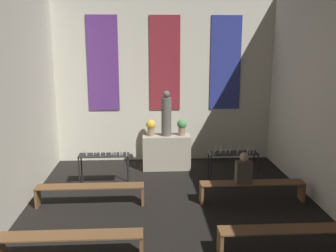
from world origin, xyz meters
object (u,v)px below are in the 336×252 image
Objects in this scene: pew_third_right at (288,234)px; altar at (166,152)px; flower_vase_right at (182,126)px; pew_third_left at (71,241)px; person_seated at (244,169)px; statue at (166,115)px; flower_vase_left at (151,127)px; candle_rack_left at (104,159)px; pew_back_right at (252,187)px; pew_back_left at (90,190)px; candle_rack_right at (233,157)px.

altar is at bearing 111.52° from pew_third_right.
flower_vase_right is at bearing 0.00° from altar.
pew_third_left is 4.15m from person_seated.
flower_vase_right is 0.19× the size of pew_third_left.
person_seated reaches higher than altar.
statue reaches higher than pew_third_right.
flower_vase_left is 1.84m from candle_rack_left.
flower_vase_left reaches higher than pew_third_right.
flower_vase_right is at bearing 119.50° from pew_back_right.
statue is at bearing 37.25° from candle_rack_left.
flower_vase_left reaches higher than candle_rack_left.
pew_back_left is (0.00, 2.21, 0.00)m from pew_third_left.
flower_vase_left is at bearing 116.08° from pew_third_right.
pew_third_left and pew_back_left have the same top height.
flower_vase_left reaches higher than pew_back_right.
altar is 0.57× the size of pew_back_right.
statue reaches higher than altar.
flower_vase_right reaches higher than candle_rack_left.
pew_third_right and pew_back_right have the same top height.
statue is at bearing 180.00° from flower_vase_right.
flower_vase_left is at bearing 180.00° from altar.
altar is 2.98m from person_seated.
flower_vase_right is at bearing 47.21° from pew_back_left.
statue reaches higher than pew_back_left.
altar is at bearing 0.00° from statue.
altar reaches higher than pew_back_right.
flower_vase_left is 0.37× the size of candle_rack_left.
candle_rack_left is at bearing 135.67° from pew_third_right.
statue is 0.56m from flower_vase_left.
altar is 1.92× the size of person_seated.
flower_vase_left is 0.19× the size of pew_back_right.
statue is (0.00, 0.00, 1.10)m from altar.
statue is 0.54× the size of pew_third_left.
flower_vase_right is (0.89, 0.00, 0.00)m from flower_vase_left.
flower_vase_left is (-0.45, 0.00, -0.34)m from statue.
pew_back_left is at bearing -160.89° from candle_rack_right.
statue is 1.02× the size of candle_rack_right.
person_seated reaches higher than pew_third_right.
pew_third_left is 2.21m from pew_back_left.
person_seated is (-0.04, -1.22, 0.07)m from candle_rack_right.
candle_rack_left is (-1.21, -1.26, -0.55)m from flower_vase_left.
pew_back_left is at bearing 90.00° from pew_third_left.
statue is at bearing 0.00° from flower_vase_left.
candle_rack_right is at bearing -37.10° from altar.
person_seated is (3.48, 0.00, 0.43)m from pew_back_left.
statue is 2.27m from candle_rack_left.
flower_vase_left is at bearing 129.97° from person_seated.
flower_vase_left reaches higher than person_seated.
person_seated is at bearing 95.60° from pew_third_right.
pew_back_right is at bearing -47.21° from flower_vase_left.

